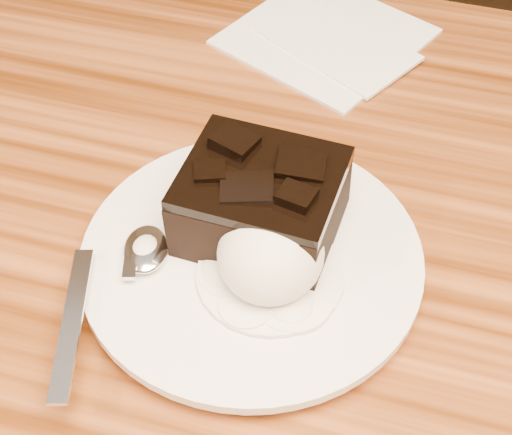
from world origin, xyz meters
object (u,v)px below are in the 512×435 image
(ice_cream_scoop, at_px, (271,254))
(spoon, at_px, (146,251))
(napkin, at_px, (325,35))
(plate, at_px, (251,262))
(brownie, at_px, (261,205))

(ice_cream_scoop, xyz_separation_m, spoon, (-0.08, -0.01, -0.02))
(napkin, bearing_deg, plate, -87.33)
(brownie, height_order, spoon, brownie)
(plate, height_order, spoon, spoon)
(brownie, bearing_deg, spoon, -146.16)
(plate, xyz_separation_m, brownie, (-0.00, 0.02, 0.03))
(plate, xyz_separation_m, napkin, (-0.01, 0.26, -0.01))
(plate, relative_size, napkin, 1.49)
(spoon, distance_m, napkin, 0.28)
(brownie, distance_m, spoon, 0.08)
(plate, height_order, ice_cream_scoop, ice_cream_scoop)
(brownie, height_order, napkin, brownie)
(brownie, xyz_separation_m, ice_cream_scoop, (0.02, -0.04, 0.00))
(brownie, relative_size, spoon, 0.60)
(ice_cream_scoop, height_order, napkin, ice_cream_scoop)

